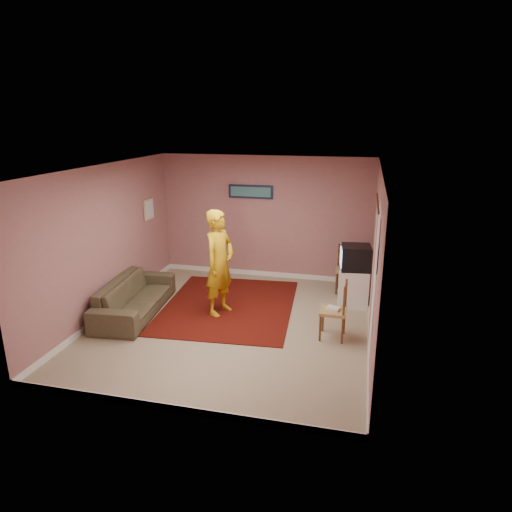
% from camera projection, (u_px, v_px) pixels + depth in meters
% --- Properties ---
extents(ground, '(5.00, 5.00, 0.00)m').
position_uv_depth(ground, '(233.00, 323.00, 7.72)').
color(ground, '#9B9170').
rests_on(ground, ground).
extents(wall_back, '(4.50, 0.02, 2.60)m').
position_uv_depth(wall_back, '(265.00, 218.00, 9.67)').
color(wall_back, '#A46C6F').
rests_on(wall_back, ground).
extents(wall_front, '(4.50, 0.02, 2.60)m').
position_uv_depth(wall_front, '(167.00, 311.00, 5.02)').
color(wall_front, '#A46C6F').
rests_on(wall_front, ground).
extents(wall_left, '(0.02, 5.00, 2.60)m').
position_uv_depth(wall_left, '(106.00, 241.00, 7.85)').
color(wall_left, '#A46C6F').
rests_on(wall_left, ground).
extents(wall_right, '(0.02, 5.00, 2.60)m').
position_uv_depth(wall_right, '(375.00, 259.00, 6.84)').
color(wall_right, '#A46C6F').
rests_on(wall_right, ground).
extents(ceiling, '(4.50, 5.00, 0.02)m').
position_uv_depth(ceiling, '(230.00, 168.00, 6.96)').
color(ceiling, silver).
rests_on(ceiling, wall_back).
extents(baseboard_back, '(4.50, 0.02, 0.10)m').
position_uv_depth(baseboard_back, '(264.00, 274.00, 10.02)').
color(baseboard_back, white).
rests_on(baseboard_back, ground).
extents(baseboard_front, '(4.50, 0.02, 0.10)m').
position_uv_depth(baseboard_front, '(173.00, 408.00, 5.39)').
color(baseboard_front, white).
rests_on(baseboard_front, ground).
extents(baseboard_left, '(0.02, 5.00, 0.10)m').
position_uv_depth(baseboard_left, '(113.00, 308.00, 8.21)').
color(baseboard_left, white).
rests_on(baseboard_left, ground).
extents(baseboard_right, '(0.02, 5.00, 0.10)m').
position_uv_depth(baseboard_right, '(368.00, 335.00, 7.20)').
color(baseboard_right, white).
rests_on(baseboard_right, ground).
extents(window, '(0.01, 1.10, 1.50)m').
position_uv_depth(window, '(376.00, 269.00, 5.96)').
color(window, black).
rests_on(window, wall_right).
extents(curtain_sheer, '(0.01, 0.75, 2.10)m').
position_uv_depth(curtain_sheer, '(374.00, 287.00, 5.88)').
color(curtain_sheer, white).
rests_on(curtain_sheer, wall_right).
extents(curtain_floral, '(0.01, 0.35, 2.10)m').
position_uv_depth(curtain_floral, '(373.00, 270.00, 6.53)').
color(curtain_floral, beige).
rests_on(curtain_floral, wall_right).
extents(curtain_rod, '(0.02, 1.40, 0.02)m').
position_uv_depth(curtain_rod, '(378.00, 203.00, 5.71)').
color(curtain_rod, brown).
rests_on(curtain_rod, wall_right).
extents(picture_back, '(0.95, 0.04, 0.28)m').
position_uv_depth(picture_back, '(251.00, 192.00, 9.54)').
color(picture_back, '#151A3A').
rests_on(picture_back, wall_back).
extents(picture_left, '(0.04, 0.38, 0.42)m').
position_uv_depth(picture_left, '(149.00, 209.00, 9.25)').
color(picture_left, '#CEB38D').
rests_on(picture_left, wall_left).
extents(area_rug, '(2.52, 3.06, 0.02)m').
position_uv_depth(area_rug, '(229.00, 306.00, 8.42)').
color(area_rug, black).
rests_on(area_rug, ground).
extents(tv_cabinet, '(0.54, 0.49, 0.69)m').
position_uv_depth(tv_cabinet, '(354.00, 287.00, 8.40)').
color(tv_cabinet, silver).
rests_on(tv_cabinet, ground).
extents(crt_tv, '(0.57, 0.52, 0.45)m').
position_uv_depth(crt_tv, '(355.00, 258.00, 8.23)').
color(crt_tv, black).
rests_on(crt_tv, tv_cabinet).
extents(chair_a, '(0.43, 0.41, 0.51)m').
position_uv_depth(chair_a, '(347.00, 264.00, 8.94)').
color(chair_a, tan).
rests_on(chair_a, ground).
extents(dvd_player, '(0.34, 0.26, 0.06)m').
position_uv_depth(dvd_player, '(347.00, 268.00, 8.96)').
color(dvd_player, '#B5B5BA').
rests_on(dvd_player, chair_a).
extents(blue_throw, '(0.36, 0.04, 0.38)m').
position_uv_depth(blue_throw, '(348.00, 253.00, 9.07)').
color(blue_throw, '#91A8EE').
rests_on(blue_throw, chair_a).
extents(chair_b, '(0.41, 0.43, 0.51)m').
position_uv_depth(chair_b, '(333.00, 304.00, 7.07)').
color(chair_b, tan).
rests_on(chair_b, ground).
extents(game_console, '(0.24, 0.20, 0.04)m').
position_uv_depth(game_console, '(333.00, 308.00, 7.09)').
color(game_console, white).
rests_on(game_console, chair_b).
extents(sofa, '(1.03, 2.17, 0.61)m').
position_uv_depth(sofa, '(135.00, 297.00, 8.05)').
color(sofa, '#4E442F').
rests_on(sofa, ground).
extents(person, '(0.63, 0.78, 1.86)m').
position_uv_depth(person, '(219.00, 263.00, 7.88)').
color(person, gold).
rests_on(person, ground).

